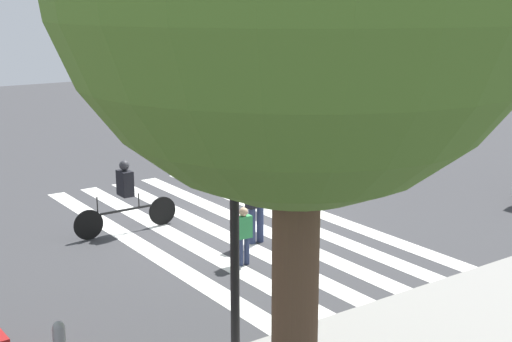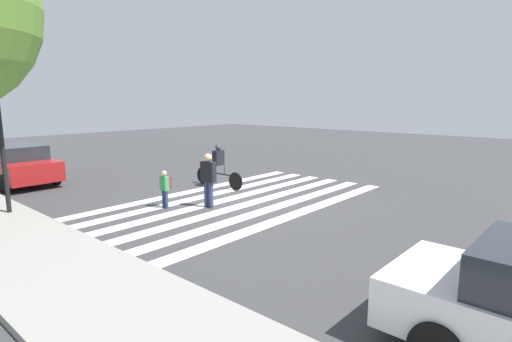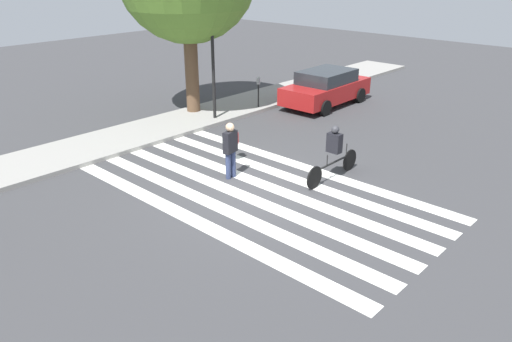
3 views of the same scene
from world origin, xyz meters
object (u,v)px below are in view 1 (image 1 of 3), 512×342
object	(u,v)px
traffic_light	(228,122)
pedestrian_child_with_backpack	(256,200)
pedestrian_adult_blue_shirt	(243,231)
cyclist_far_lane	(125,194)

from	to	relation	value
traffic_light	pedestrian_child_with_backpack	xyz separation A→B (m)	(-3.40, -4.23, -2.54)
pedestrian_adult_blue_shirt	cyclist_far_lane	xyz separation A→B (m)	(0.96, -3.09, 0.19)
pedestrian_child_with_backpack	cyclist_far_lane	size ratio (longest dim) A/B	0.68
pedestrian_adult_blue_shirt	pedestrian_child_with_backpack	bearing A→B (deg)	-131.95
cyclist_far_lane	pedestrian_adult_blue_shirt	bearing A→B (deg)	106.91
traffic_light	pedestrian_child_with_backpack	world-z (taller)	traffic_light
pedestrian_adult_blue_shirt	traffic_light	bearing A→B (deg)	58.18
pedestrian_child_with_backpack	cyclist_far_lane	xyz separation A→B (m)	(1.90, -2.20, -0.07)
pedestrian_child_with_backpack	pedestrian_adult_blue_shirt	bearing A→B (deg)	-146.69
traffic_light	pedestrian_adult_blue_shirt	size ratio (longest dim) A/B	4.34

